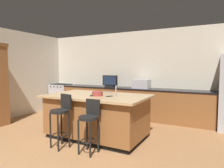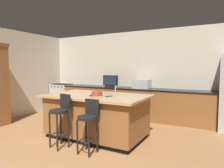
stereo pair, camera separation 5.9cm
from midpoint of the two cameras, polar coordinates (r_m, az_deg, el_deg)
wall_back at (r=6.45m, az=7.09°, el=2.85°), size 6.96×0.12×2.63m
wall_left at (r=6.73m, az=-28.03°, el=2.42°), size 0.12×4.92×2.63m
counter_back at (r=6.21m, az=4.97°, el=-5.21°), size 4.70×0.62×0.90m
kitchen_island at (r=4.47m, az=-4.56°, el=-8.82°), size 2.18×1.32×0.92m
range_oven at (r=7.68m, az=-14.08°, el=-3.42°), size 0.72×0.63×0.92m
microwave at (r=6.02m, az=7.98°, el=0.05°), size 0.48×0.36×0.27m
tv_monitor at (r=6.39m, az=-0.84°, el=0.66°), size 0.51×0.16×0.37m
sink_faucet_back at (r=6.20m, az=6.26°, el=0.07°), size 0.02×0.02×0.24m
sink_faucet_island at (r=4.14m, az=0.70°, el=-1.95°), size 0.02×0.02×0.22m
bar_stool_left at (r=3.98m, az=-14.50°, el=-8.61°), size 0.35×0.37×1.00m
bar_stool_right at (r=3.64m, az=-6.80°, el=-10.43°), size 0.34×0.34×0.94m
fruit_bowl at (r=4.23m, az=-4.51°, el=-2.71°), size 0.23×0.23×0.09m
cell_phone at (r=4.13m, az=-1.15°, el=-3.45°), size 0.11×0.16×0.01m
tv_remote at (r=4.21m, az=-5.39°, el=-3.24°), size 0.14×0.16×0.02m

